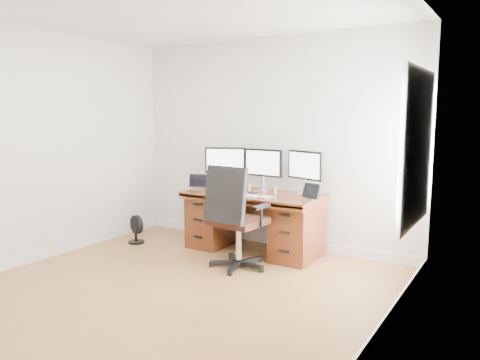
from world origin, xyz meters
The scene contains 20 objects.
ground centered at (0.00, 0.00, 0.00)m, with size 4.50×4.50×0.00m, color olive.
back_wall centered at (0.00, 2.25, 1.35)m, with size 4.00×0.10×2.70m, color silver.
right_wall centered at (2.00, 0.11, 1.35)m, with size 0.10×4.50×2.70m.
desk centered at (0.00, 1.83, 0.40)m, with size 1.70×0.80×0.75m.
office_chair centered at (0.16, 1.14, 0.39)m, with size 0.69×0.67×1.17m.
floor_fan centered at (-1.54, 1.33, 0.18)m, with size 0.26×0.22×0.38m.
monitor_left centered at (-0.58, 2.07, 1.09)m, with size 0.52×0.24×0.53m.
monitor_center centered at (0.00, 2.07, 1.09)m, with size 0.55×0.15×0.53m.
monitor_right centered at (0.58, 2.07, 1.09)m, with size 0.53×0.23×0.53m.
tablet_left centered at (-0.81, 1.75, 0.84)m, with size 0.25×0.16×0.19m.
tablet_right centered at (0.79, 1.75, 0.84)m, with size 0.25×0.15×0.19m.
keyboard centered at (0.02, 1.59, 0.76)m, with size 0.30×0.13×0.01m, color silver.
trackpad centered at (0.28, 1.62, 0.76)m, with size 0.13×0.13×0.01m, color silver.
drawing_tablet centered at (-0.31, 1.63, 0.76)m, with size 0.23×0.15×0.01m, color black.
phone centered at (0.00, 1.81, 0.76)m, with size 0.12×0.06×0.01m, color black.
figurine_pink centered at (-0.37, 1.95, 0.80)m, with size 0.03×0.03×0.08m.
figurine_blue centered at (-0.21, 1.95, 0.80)m, with size 0.03×0.03×0.08m.
figurine_orange centered at (-0.14, 1.95, 0.80)m, with size 0.03×0.03×0.08m.
figurine_purple centered at (0.09, 1.95, 0.80)m, with size 0.03×0.03×0.08m.
figurine_yellow centered at (0.24, 1.95, 0.80)m, with size 0.03×0.03×0.08m.
Camera 1 is at (2.85, -3.16, 1.72)m, focal length 35.00 mm.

